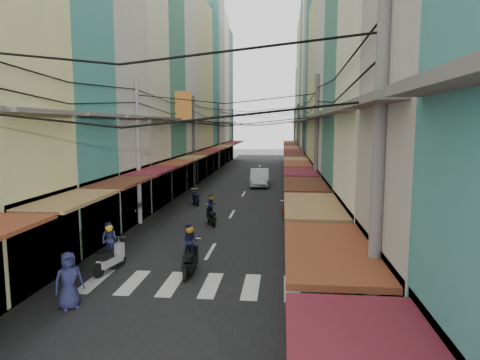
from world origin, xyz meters
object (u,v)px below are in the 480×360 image
Objects in this scene: white_car at (260,186)px; traffic_sign at (320,200)px; bicycle at (335,237)px; market_umbrella at (388,247)px.

white_car is 1.78× the size of traffic_sign.
white_car is at bearing -9.77° from bicycle.
white_car reaches higher than bicycle.
market_umbrella is 6.70m from traffic_sign.
traffic_sign reaches higher than white_car.
traffic_sign reaches higher than bicycle.
white_car is 18.35m from bicycle.
market_umbrella is 0.76× the size of traffic_sign.
market_umbrella is at bearing -78.22° from traffic_sign.
bicycle is at bearing -77.44° from white_car.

